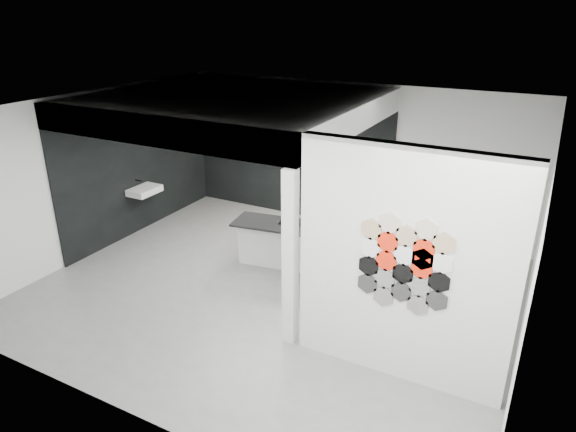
{
  "coord_description": "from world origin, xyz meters",
  "views": [
    {
      "loc": [
        3.45,
        -6.02,
        4.08
      ],
      "look_at": [
        0.1,
        0.3,
        1.15
      ],
      "focal_mm": 32.0,
      "sensor_mm": 36.0,
      "label": 1
    }
  ],
  "objects_px": {
    "partition_panel": "(403,269)",
    "wall_basin": "(145,190)",
    "kettle": "(327,156)",
    "bottle_dark": "(274,148)",
    "glass_vase": "(354,160)",
    "utensil_cup": "(259,147)",
    "stockpot": "(254,145)",
    "kitchen_island": "(279,242)",
    "glass_bowl": "(354,160)"
  },
  "relations": [
    {
      "from": "wall_basin",
      "to": "kitchen_island",
      "type": "relative_size",
      "value": 0.39
    },
    {
      "from": "stockpot",
      "to": "kettle",
      "type": "relative_size",
      "value": 1.41
    },
    {
      "from": "wall_basin",
      "to": "glass_bowl",
      "type": "relative_size",
      "value": 3.89
    },
    {
      "from": "bottle_dark",
      "to": "glass_vase",
      "type": "bearing_deg",
      "value": 0.0
    },
    {
      "from": "partition_panel",
      "to": "kitchen_island",
      "type": "relative_size",
      "value": 1.83
    },
    {
      "from": "kitchen_island",
      "to": "glass_bowl",
      "type": "height_order",
      "value": "glass_bowl"
    },
    {
      "from": "glass_vase",
      "to": "utensil_cup",
      "type": "distance_m",
      "value": 2.08
    },
    {
      "from": "partition_panel",
      "to": "glass_bowl",
      "type": "height_order",
      "value": "partition_panel"
    },
    {
      "from": "glass_bowl",
      "to": "bottle_dark",
      "type": "xyz_separation_m",
      "value": [
        -1.74,
        0.0,
        0.02
      ]
    },
    {
      "from": "stockpot",
      "to": "bottle_dark",
      "type": "relative_size",
      "value": 1.48
    },
    {
      "from": "stockpot",
      "to": "kettle",
      "type": "xyz_separation_m",
      "value": [
        1.67,
        0.0,
        -0.02
      ]
    },
    {
      "from": "stockpot",
      "to": "glass_bowl",
      "type": "bearing_deg",
      "value": 0.0
    },
    {
      "from": "kitchen_island",
      "to": "glass_bowl",
      "type": "bearing_deg",
      "value": 67.09
    },
    {
      "from": "bottle_dark",
      "to": "wall_basin",
      "type": "bearing_deg",
      "value": -128.55
    },
    {
      "from": "glass_bowl",
      "to": "wall_basin",
      "type": "bearing_deg",
      "value": -148.65
    },
    {
      "from": "glass_vase",
      "to": "kitchen_island",
      "type": "bearing_deg",
      "value": -104.02
    },
    {
      "from": "wall_basin",
      "to": "stockpot",
      "type": "relative_size",
      "value": 2.75
    },
    {
      "from": "kitchen_island",
      "to": "stockpot",
      "type": "height_order",
      "value": "stockpot"
    },
    {
      "from": "kitchen_island",
      "to": "utensil_cup",
      "type": "bearing_deg",
      "value": 118.84
    },
    {
      "from": "kitchen_island",
      "to": "kettle",
      "type": "distance_m",
      "value": 2.27
    },
    {
      "from": "partition_panel",
      "to": "kitchen_island",
      "type": "height_order",
      "value": "partition_panel"
    },
    {
      "from": "glass_vase",
      "to": "utensil_cup",
      "type": "height_order",
      "value": "glass_vase"
    },
    {
      "from": "kitchen_island",
      "to": "utensil_cup",
      "type": "height_order",
      "value": "utensil_cup"
    },
    {
      "from": "partition_panel",
      "to": "utensil_cup",
      "type": "distance_m",
      "value": 5.68
    },
    {
      "from": "utensil_cup",
      "to": "glass_vase",
      "type": "bearing_deg",
      "value": 0.0
    },
    {
      "from": "kitchen_island",
      "to": "bottle_dark",
      "type": "relative_size",
      "value": 10.4
    },
    {
      "from": "partition_panel",
      "to": "wall_basin",
      "type": "relative_size",
      "value": 4.67
    },
    {
      "from": "stockpot",
      "to": "bottle_dark",
      "type": "distance_m",
      "value": 0.48
    },
    {
      "from": "kitchen_island",
      "to": "kettle",
      "type": "height_order",
      "value": "kettle"
    },
    {
      "from": "glass_vase",
      "to": "utensil_cup",
      "type": "xyz_separation_m",
      "value": [
        -2.08,
        0.0,
        -0.01
      ]
    },
    {
      "from": "wall_basin",
      "to": "glass_vase",
      "type": "xyz_separation_m",
      "value": [
        3.39,
        2.07,
        0.53
      ]
    },
    {
      "from": "stockpot",
      "to": "glass_vase",
      "type": "bearing_deg",
      "value": 0.0
    },
    {
      "from": "wall_basin",
      "to": "bottle_dark",
      "type": "xyz_separation_m",
      "value": [
        1.65,
        2.07,
        0.54
      ]
    },
    {
      "from": "kettle",
      "to": "glass_bowl",
      "type": "height_order",
      "value": "kettle"
    },
    {
      "from": "kettle",
      "to": "glass_vase",
      "type": "height_order",
      "value": "kettle"
    },
    {
      "from": "partition_panel",
      "to": "glass_bowl",
      "type": "distance_m",
      "value": 4.39
    },
    {
      "from": "stockpot",
      "to": "utensil_cup",
      "type": "relative_size",
      "value": 1.99
    },
    {
      "from": "wall_basin",
      "to": "stockpot",
      "type": "height_order",
      "value": "stockpot"
    },
    {
      "from": "stockpot",
      "to": "kitchen_island",
      "type": "bearing_deg",
      "value": -49.96
    },
    {
      "from": "partition_panel",
      "to": "utensil_cup",
      "type": "height_order",
      "value": "partition_panel"
    },
    {
      "from": "wall_basin",
      "to": "utensil_cup",
      "type": "bearing_deg",
      "value": 57.68
    },
    {
      "from": "kitchen_island",
      "to": "kettle",
      "type": "relative_size",
      "value": 9.87
    },
    {
      "from": "partition_panel",
      "to": "kettle",
      "type": "distance_m",
      "value": 4.67
    },
    {
      "from": "kitchen_island",
      "to": "glass_bowl",
      "type": "relative_size",
      "value": 9.95
    },
    {
      "from": "bottle_dark",
      "to": "utensil_cup",
      "type": "xyz_separation_m",
      "value": [
        -0.34,
        0.0,
        -0.02
      ]
    },
    {
      "from": "kitchen_island",
      "to": "glass_vase",
      "type": "height_order",
      "value": "glass_vase"
    },
    {
      "from": "kettle",
      "to": "bottle_dark",
      "type": "bearing_deg",
      "value": 178.09
    },
    {
      "from": "kitchen_island",
      "to": "bottle_dark",
      "type": "xyz_separation_m",
      "value": [
        -1.24,
        2.04,
        1.0
      ]
    },
    {
      "from": "kettle",
      "to": "bottle_dark",
      "type": "height_order",
      "value": "bottle_dark"
    },
    {
      "from": "wall_basin",
      "to": "kettle",
      "type": "distance_m",
      "value": 3.55
    }
  ]
}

